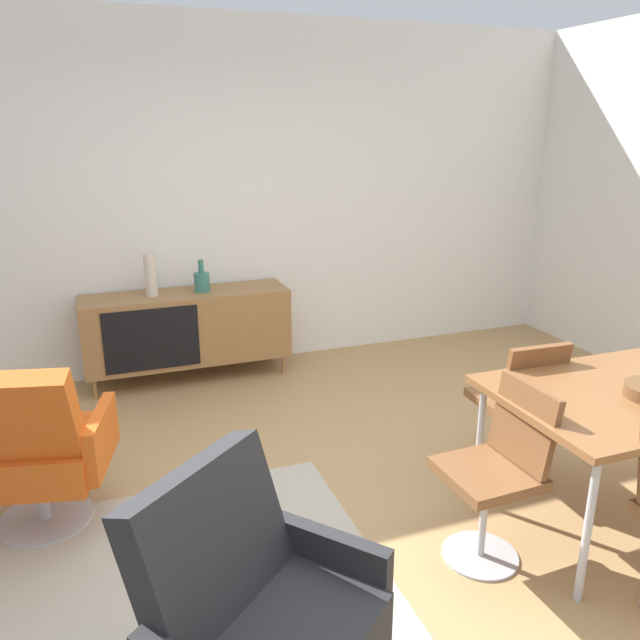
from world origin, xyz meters
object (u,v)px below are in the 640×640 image
(vase_sculptural_dark, at_px, (151,275))
(lounge_chair_red, at_px, (29,447))
(vase_cobalt, at_px, (202,281))
(armchair_black_shell, at_px, (256,616))
(sideboard, at_px, (187,327))
(dining_chair_near_window, at_px, (499,467))
(dining_chair_back_left, at_px, (519,402))

(vase_sculptural_dark, distance_m, lounge_chair_red, 1.94)
(vase_cobalt, height_order, armchair_black_shell, vase_cobalt)
(lounge_chair_red, height_order, armchair_black_shell, same)
(sideboard, relative_size, dining_chair_near_window, 1.87)
(vase_cobalt, distance_m, dining_chair_near_window, 2.85)
(vase_sculptural_dark, bearing_deg, dining_chair_near_window, -64.92)
(vase_cobalt, bearing_deg, dining_chair_near_window, -72.00)
(sideboard, xyz_separation_m, vase_cobalt, (0.14, 0.00, 0.36))
(sideboard, relative_size, lounge_chair_red, 1.69)
(vase_cobalt, height_order, vase_sculptural_dark, vase_sculptural_dark)
(vase_cobalt, distance_m, dining_chair_back_left, 2.58)
(dining_chair_near_window, bearing_deg, dining_chair_back_left, 46.08)
(sideboard, distance_m, dining_chair_near_window, 2.88)
(vase_cobalt, bearing_deg, dining_chair_back_left, -56.55)
(lounge_chair_red, bearing_deg, dining_chair_near_window, -25.24)
(vase_sculptural_dark, relative_size, armchair_black_shell, 0.35)
(dining_chair_near_window, bearing_deg, armchair_black_shell, -159.12)
(sideboard, bearing_deg, armchair_black_shell, -94.76)
(dining_chair_near_window, xyz_separation_m, armchair_black_shell, (-1.28, -0.49, -0.00))
(vase_sculptural_dark, height_order, armchair_black_shell, vase_sculptural_dark)
(lounge_chair_red, xyz_separation_m, armchair_black_shell, (0.77, -1.45, 0.00))
(sideboard, distance_m, vase_sculptural_dark, 0.51)
(sideboard, height_order, dining_chair_back_left, dining_chair_back_left)
(vase_cobalt, xyz_separation_m, vase_sculptural_dark, (-0.39, -0.00, 0.08))
(vase_cobalt, bearing_deg, vase_sculptural_dark, -180.00)
(sideboard, xyz_separation_m, armchair_black_shell, (-0.26, -3.18, 0.03))
(sideboard, bearing_deg, vase_sculptural_dark, 179.57)
(dining_chair_back_left, bearing_deg, armchair_black_shell, -150.06)
(sideboard, distance_m, lounge_chair_red, 2.01)
(vase_cobalt, relative_size, armchair_black_shell, 0.27)
(vase_sculptural_dark, xyz_separation_m, dining_chair_back_left, (1.80, -2.14, -0.42))
(lounge_chair_red, distance_m, armchair_black_shell, 1.64)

